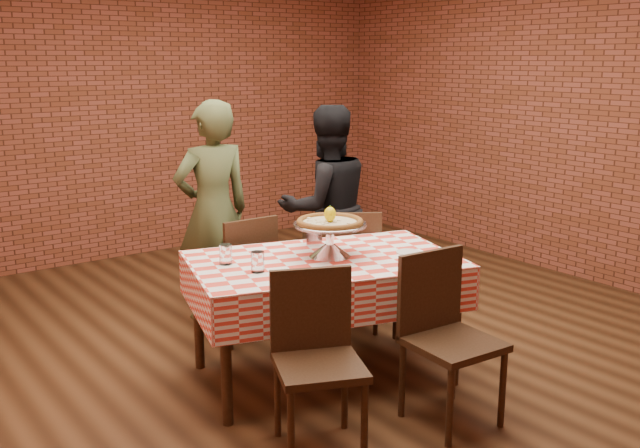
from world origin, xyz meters
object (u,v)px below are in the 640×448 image
at_px(diner_olive, 213,211).
at_px(chair_far_right, 348,268).
at_px(pizza, 330,223).
at_px(chair_far_left, 239,276).
at_px(pizza_stand, 330,240).
at_px(water_glass_right, 226,254).
at_px(chair_near_left, 319,367).
at_px(chair_near_right, 454,342).
at_px(table, 324,319).
at_px(diner_black, 326,208).
at_px(water_glass_left, 258,262).
at_px(condiment_caddy, 312,234).

bearing_deg(diner_olive, chair_far_right, 134.99).
height_order(pizza, chair_far_left, pizza).
distance_m(pizza_stand, pizza, 0.11).
relative_size(chair_far_left, diner_olive, 0.54).
distance_m(water_glass_right, chair_far_left, 0.85).
bearing_deg(chair_near_left, chair_near_right, 8.69).
bearing_deg(chair_near_right, pizza, 103.36).
distance_m(table, diner_black, 1.36).
bearing_deg(chair_far_right, water_glass_right, 46.96).
relative_size(table, water_glass_left, 13.25).
relative_size(pizza_stand, diner_black, 0.28).
relative_size(pizza, diner_olive, 0.24).
height_order(chair_far_right, diner_olive, diner_olive).
relative_size(chair_near_right, diner_black, 0.58).
distance_m(table, condiment_caddy, 0.56).
relative_size(condiment_caddy, diner_olive, 0.09).
relative_size(chair_near_left, diner_black, 0.57).
distance_m(pizza_stand, chair_far_left, 0.96).
bearing_deg(diner_olive, chair_near_right, 100.12).
bearing_deg(diner_olive, pizza_stand, 97.82).
relative_size(pizza_stand, water_glass_right, 3.85).
relative_size(pizza, chair_far_left, 0.45).
xyz_separation_m(water_glass_right, condiment_caddy, (0.66, 0.05, 0.02)).
distance_m(chair_far_left, diner_olive, 0.60).
bearing_deg(chair_near_right, chair_far_right, 77.02).
height_order(condiment_caddy, chair_near_right, chair_near_right).
xyz_separation_m(water_glass_left, diner_olive, (0.43, 1.33, 0.00)).
relative_size(table, diner_olive, 0.95).
height_order(chair_near_right, diner_olive, diner_olive).
xyz_separation_m(water_glass_left, chair_far_right, (1.10, 0.56, -0.37)).
height_order(chair_near_left, chair_far_right, chair_near_left).
relative_size(water_glass_right, chair_far_left, 0.13).
distance_m(water_glass_left, diner_black, 1.62).
height_order(table, condiment_caddy, condiment_caddy).
xyz_separation_m(water_glass_right, chair_near_left, (-0.00, -0.92, -0.37)).
distance_m(water_glass_right, diner_olive, 1.19).
height_order(chair_far_left, diner_olive, diner_olive).
xyz_separation_m(chair_near_right, chair_far_left, (-0.30, 1.74, -0.02)).
xyz_separation_m(table, pizza, (0.06, 0.02, 0.59)).
relative_size(pizza, chair_far_right, 0.45).
relative_size(table, chair_far_right, 1.73).
height_order(chair_near_left, diner_olive, diner_olive).
bearing_deg(diner_black, chair_far_left, 23.86).
relative_size(water_glass_left, diner_black, 0.07).
distance_m(pizza_stand, water_glass_left, 0.53).
height_order(pizza_stand, diner_olive, diner_olive).
bearing_deg(diner_black, pizza, 67.89).
bearing_deg(water_glass_left, chair_far_right, 26.88).
xyz_separation_m(chair_far_left, diner_olive, (0.06, 0.46, 0.38)).
distance_m(chair_near_right, diner_black, 2.01).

